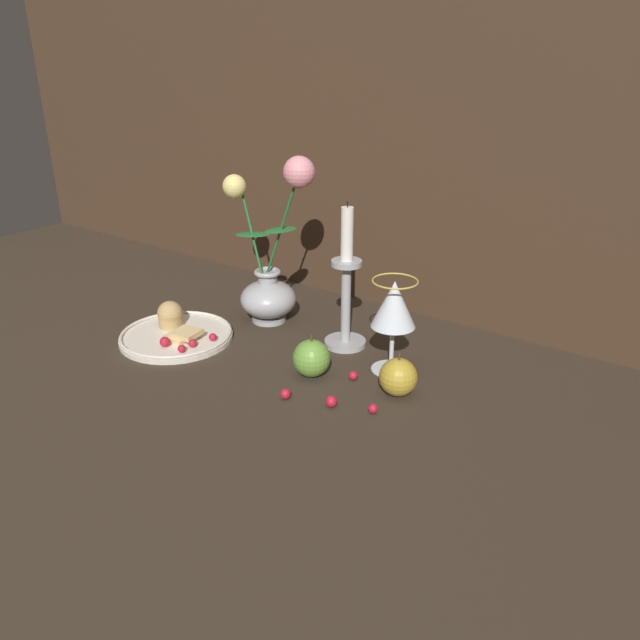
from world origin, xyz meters
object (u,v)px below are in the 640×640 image
apple_beside_vase (398,377)px  apple_near_glass (311,358)px  wine_glass (394,307)px  plate_with_pastries (176,332)px  vase (270,274)px  candlestick (346,293)px

apple_beside_vase → apple_near_glass: apple_near_glass is taller
wine_glass → apple_near_glass: size_ratio=2.17×
plate_with_pastries → apple_near_glass: apple_near_glass is taller
apple_near_glass → wine_glass: bearing=43.8°
wine_glass → apple_near_glass: 0.17m
vase → apple_near_glass: bearing=-33.8°
apple_beside_vase → apple_near_glass: size_ratio=0.97×
plate_with_pastries → apple_near_glass: 0.31m
apple_beside_vase → apple_near_glass: bearing=-168.8°
candlestick → vase: bearing=178.9°
wine_glass → apple_near_glass: bearing=-136.2°
apple_near_glass → vase: bearing=146.2°
apple_near_glass → apple_beside_vase: bearing=11.2°
plate_with_pastries → apple_beside_vase: (0.46, 0.06, 0.02)m
wine_glass → vase: bearing=172.6°
vase → wine_glass: vase is taller
vase → apple_near_glass: size_ratio=4.45×
vase → candlestick: (0.19, -0.00, 0.00)m
vase → plate_with_pastries: size_ratio=1.58×
vase → candlestick: bearing=-1.1°
plate_with_pastries → candlestick: 0.35m
vase → apple_beside_vase: vase is taller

